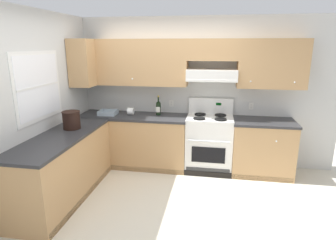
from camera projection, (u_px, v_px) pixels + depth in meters
ground_plane at (152, 204)px, 3.82m from camera, size 7.04×7.04×0.00m
wall_back at (194, 81)px, 4.83m from camera, size 4.68×0.57×2.55m
wall_left at (43, 100)px, 3.95m from camera, size 0.47×4.00×2.55m
counter_back_run at (176, 143)px, 4.86m from camera, size 3.60×0.65×0.91m
counter_left_run at (64, 167)px, 3.90m from camera, size 0.63×1.91×0.91m
stove at (209, 143)px, 4.78m from camera, size 0.76×0.62×1.20m
wine_bottle at (158, 107)px, 4.87m from camera, size 0.08×0.08×0.34m
bowl at (108, 113)px, 4.92m from camera, size 0.30×0.26×0.07m
bucket at (71, 120)px, 4.06m from camera, size 0.26×0.26×0.26m
paper_towel_roll at (131, 111)px, 4.89m from camera, size 0.11×0.12×0.12m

